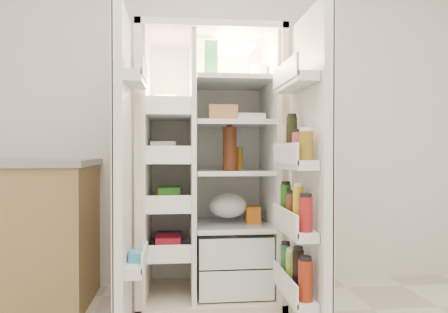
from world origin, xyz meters
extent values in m
cube|color=silver|center=(0.00, 2.00, 1.35)|extent=(4.00, 0.02, 2.70)
cube|color=beige|center=(-0.15, 1.93, 0.90)|extent=(0.92, 0.04, 1.80)
cube|color=beige|center=(-0.59, 1.60, 0.90)|extent=(0.04, 0.70, 1.80)
cube|color=beige|center=(0.29, 1.60, 0.90)|extent=(0.04, 0.70, 1.80)
cube|color=beige|center=(-0.15, 1.60, 1.78)|extent=(0.92, 0.70, 0.04)
cube|color=beige|center=(-0.15, 1.60, 0.04)|extent=(0.92, 0.70, 0.08)
cube|color=silver|center=(-0.15, 1.90, 0.92)|extent=(0.84, 0.02, 1.68)
cube|color=silver|center=(-0.56, 1.60, 0.92)|extent=(0.02, 0.62, 1.68)
cube|color=silver|center=(0.26, 1.60, 0.92)|extent=(0.02, 0.62, 1.68)
cube|color=silver|center=(-0.26, 1.60, 0.92)|extent=(0.03, 0.62, 1.68)
cube|color=silver|center=(0.00, 1.58, 0.18)|extent=(0.47, 0.52, 0.19)
cube|color=silver|center=(0.00, 1.58, 0.39)|extent=(0.47, 0.52, 0.19)
cube|color=#FFD18C|center=(0.00, 1.65, 1.72)|extent=(0.30, 0.30, 0.02)
cube|color=white|center=(-0.42, 1.60, 0.35)|extent=(0.28, 0.58, 0.02)
cube|color=white|center=(-0.42, 1.60, 0.65)|extent=(0.28, 0.58, 0.02)
cube|color=white|center=(-0.42, 1.60, 0.95)|extent=(0.28, 0.58, 0.02)
cube|color=white|center=(-0.42, 1.60, 1.25)|extent=(0.28, 0.58, 0.02)
cube|color=silver|center=(0.00, 1.60, 0.52)|extent=(0.49, 0.58, 0.01)
cube|color=silver|center=(0.00, 1.60, 0.88)|extent=(0.49, 0.58, 0.01)
cube|color=silver|center=(0.00, 1.60, 1.20)|extent=(0.49, 0.58, 0.02)
cube|color=silver|center=(0.00, 1.60, 1.48)|extent=(0.49, 0.58, 0.02)
cube|color=red|center=(-0.42, 1.60, 0.41)|extent=(0.16, 0.20, 0.10)
cube|color=#338B25|center=(-0.42, 1.60, 0.72)|extent=(0.14, 0.18, 0.12)
cube|color=silver|center=(-0.42, 1.60, 0.99)|extent=(0.20, 0.22, 0.07)
cube|color=gold|center=(-0.42, 1.60, 1.33)|extent=(0.15, 0.16, 0.14)
cube|color=#483090|center=(-0.42, 1.60, 0.40)|extent=(0.18, 0.20, 0.09)
cube|color=orange|center=(-0.42, 1.60, 0.71)|extent=(0.14, 0.18, 0.10)
cube|color=white|center=(-0.42, 1.60, 1.02)|extent=(0.16, 0.16, 0.12)
sphere|color=orange|center=(-0.12, 1.50, 0.12)|extent=(0.07, 0.07, 0.07)
sphere|color=orange|center=(-0.03, 1.54, 0.12)|extent=(0.07, 0.07, 0.07)
sphere|color=orange|center=(0.07, 1.50, 0.12)|extent=(0.07, 0.07, 0.07)
sphere|color=orange|center=(-0.07, 1.64, 0.12)|extent=(0.07, 0.07, 0.07)
sphere|color=orange|center=(0.03, 1.62, 0.12)|extent=(0.07, 0.07, 0.07)
sphere|color=orange|center=(0.13, 1.58, 0.12)|extent=(0.07, 0.07, 0.07)
ellipsoid|color=#3B7125|center=(0.00, 1.60, 0.40)|extent=(0.26, 0.24, 0.11)
cylinder|color=#4C1F10|center=(-0.02, 1.51, 1.03)|extent=(0.09, 0.09, 0.29)
cylinder|color=brown|center=(0.05, 1.59, 0.97)|extent=(0.06, 0.06, 0.16)
cube|color=#227F3F|center=(-0.14, 1.51, 1.61)|extent=(0.08, 0.08, 0.24)
cylinder|color=white|center=(0.19, 1.59, 1.54)|extent=(0.12, 0.12, 0.11)
cylinder|color=#AD7128|center=(0.04, 1.70, 1.53)|extent=(0.07, 0.07, 0.08)
cube|color=white|center=(0.10, 1.56, 1.24)|extent=(0.25, 0.10, 0.06)
cube|color=#BB7A4A|center=(-0.06, 1.52, 1.26)|extent=(0.19, 0.10, 0.11)
ellipsoid|color=silver|center=(-0.02, 1.62, 0.61)|extent=(0.26, 0.24, 0.17)
cube|color=orange|center=(0.15, 1.60, 0.58)|extent=(0.09, 0.11, 0.11)
cube|color=silver|center=(-0.65, 1.05, 0.90)|extent=(0.05, 0.40, 1.72)
cube|color=beige|center=(-0.68, 1.05, 0.90)|extent=(0.01, 0.40, 1.72)
cube|color=silver|center=(-0.58, 1.05, 0.40)|extent=(0.09, 0.32, 0.06)
cube|color=silver|center=(-0.58, 1.05, 1.40)|extent=(0.09, 0.32, 0.06)
cube|color=#338CCC|center=(-0.58, 1.05, 0.43)|extent=(0.07, 0.12, 0.10)
cube|color=silver|center=(0.35, 0.96, 0.90)|extent=(0.05, 0.58, 1.72)
cube|color=beige|center=(0.37, 0.96, 0.90)|extent=(0.01, 0.58, 1.72)
cube|color=silver|center=(0.26, 0.96, 0.26)|extent=(0.11, 0.50, 0.05)
cube|color=silver|center=(0.26, 0.96, 0.60)|extent=(0.11, 0.50, 0.05)
cube|color=silver|center=(0.26, 0.96, 0.95)|extent=(0.11, 0.50, 0.05)
cube|color=silver|center=(0.26, 0.96, 1.38)|extent=(0.11, 0.50, 0.05)
cylinder|color=maroon|center=(0.26, 0.76, 0.39)|extent=(0.07, 0.07, 0.20)
cylinder|color=black|center=(0.26, 0.89, 0.40)|extent=(0.06, 0.06, 0.22)
cylinder|color=#90A336|center=(0.26, 1.02, 0.38)|extent=(0.06, 0.06, 0.18)
cylinder|color=#226831|center=(0.26, 1.15, 0.38)|extent=(0.06, 0.06, 0.19)
cylinder|color=maroon|center=(0.26, 0.76, 0.71)|extent=(0.07, 0.07, 0.17)
cylinder|color=gold|center=(0.26, 0.89, 0.73)|extent=(0.06, 0.06, 0.21)
cylinder|color=#612B18|center=(0.26, 1.02, 0.70)|extent=(0.07, 0.07, 0.16)
cylinder|color=#1D5D15|center=(0.26, 1.15, 0.72)|extent=(0.06, 0.06, 0.20)
cylinder|color=brown|center=(0.26, 0.76, 1.04)|extent=(0.07, 0.07, 0.14)
cylinder|color=#BC304F|center=(0.26, 0.89, 1.04)|extent=(0.07, 0.07, 0.14)
cylinder|color=black|center=(0.26, 1.02, 1.09)|extent=(0.06, 0.06, 0.23)
cylinder|color=beige|center=(0.26, 1.15, 1.06)|extent=(0.06, 0.06, 0.18)
camera|label=1|loc=(-0.35, -1.25, 1.02)|focal=34.00mm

